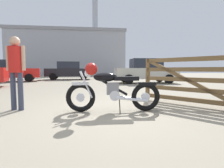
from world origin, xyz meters
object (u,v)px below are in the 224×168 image
(vintage_motorcycle, at_px, (111,89))
(white_estate_far, at_px, (145,71))
(pale_sedan_back, at_px, (69,71))
(blue_hatchback_right, at_px, (11,71))
(timber_gate, at_px, (199,79))
(bystander, at_px, (16,65))

(vintage_motorcycle, distance_m, white_estate_far, 8.89)
(vintage_motorcycle, xyz_separation_m, white_estate_far, (4.12, 7.87, 0.34))
(pale_sedan_back, xyz_separation_m, blue_hatchback_right, (-4.35, -2.11, 0.00))
(timber_gate, bearing_deg, blue_hatchback_right, -0.02)
(white_estate_far, xyz_separation_m, pale_sedan_back, (-5.34, 5.71, 0.00))
(vintage_motorcycle, xyz_separation_m, pale_sedan_back, (-1.22, 13.58, 0.34))
(timber_gate, distance_m, white_estate_far, 8.04)
(pale_sedan_back, bearing_deg, timber_gate, -74.64)
(blue_hatchback_right, bearing_deg, bystander, -79.38)
(pale_sedan_back, bearing_deg, vintage_motorcycle, -83.87)
(white_estate_far, height_order, pale_sedan_back, same)
(vintage_motorcycle, xyz_separation_m, blue_hatchback_right, (-5.57, 11.47, 0.34))
(white_estate_far, relative_size, pale_sedan_back, 1.03)
(bystander, height_order, white_estate_far, white_estate_far)
(bystander, xyz_separation_m, white_estate_far, (6.18, 7.26, -0.18))
(pale_sedan_back, relative_size, blue_hatchback_right, 0.96)
(vintage_motorcycle, bearing_deg, white_estate_far, -109.08)
(timber_gate, distance_m, blue_hatchback_right, 13.84)
(pale_sedan_back, distance_m, blue_hatchback_right, 4.83)
(bystander, bearing_deg, white_estate_far, -19.63)
(white_estate_far, bearing_deg, vintage_motorcycle, 68.83)
(vintage_motorcycle, relative_size, blue_hatchback_right, 0.47)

